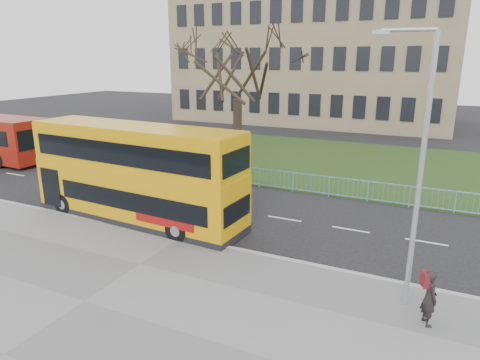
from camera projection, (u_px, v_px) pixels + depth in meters
ground at (200, 227)px, 18.62m from camera, size 120.00×120.00×0.00m
pavement at (85, 303)px, 12.74m from camera, size 80.00×10.50×0.12m
kerb at (180, 238)px, 17.25m from camera, size 80.00×0.20×0.14m
grass_verge at (300, 159)px, 31.02m from camera, size 80.00×15.40×0.08m
guard_railing at (259, 178)px, 24.19m from camera, size 40.00×0.12×1.10m
bare_tree at (237, 86)px, 27.06m from camera, size 7.40×7.40×10.57m
civic_building at (316, 58)px, 49.13m from camera, size 30.00×15.00×14.00m
yellow_bus at (136, 172)px, 18.73m from camera, size 10.29×3.04×4.26m
pedestrian at (429, 298)px, 11.43m from camera, size 0.61×0.69×1.59m
street_lamp at (418, 164)px, 11.48m from camera, size 1.63×0.40×7.70m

